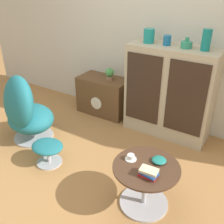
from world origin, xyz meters
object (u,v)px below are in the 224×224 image
(ottoman, at_px, (48,149))
(book_stack, at_px, (149,173))
(vase_inner_left, at_px, (167,40))
(egg_chair, at_px, (25,111))
(vase_inner_right, at_px, (187,44))
(coffee_table, at_px, (145,182))
(teacup, at_px, (131,157))
(vase_leftmost, at_px, (149,36))
(sideboard, at_px, (170,92))
(potted_plant, at_px, (110,74))
(tv_console, at_px, (104,96))
(vase_rightmost, at_px, (206,40))
(bowl, at_px, (159,160))

(ottoman, bearing_deg, book_stack, -2.76)
(vase_inner_left, bearing_deg, egg_chair, -139.50)
(egg_chair, distance_m, vase_inner_right, 2.09)
(coffee_table, relative_size, teacup, 5.64)
(egg_chair, distance_m, vase_leftmost, 1.78)
(sideboard, relative_size, ottoman, 3.16)
(vase_inner_right, bearing_deg, potted_plant, 179.26)
(ottoman, xyz_separation_m, coffee_table, (1.18, 0.04, 0.07))
(potted_plant, bearing_deg, teacup, -50.79)
(tv_console, bearing_deg, vase_inner_left, -0.82)
(coffee_table, bearing_deg, vase_inner_right, 97.88)
(vase_rightmost, height_order, potted_plant, vase_rightmost)
(coffee_table, bearing_deg, tv_console, 135.25)
(tv_console, height_order, bowl, tv_console)
(bowl, bearing_deg, coffee_table, -119.28)
(coffee_table, height_order, vase_inner_left, vase_inner_left)
(tv_console, xyz_separation_m, egg_chair, (-0.41, -1.15, 0.13))
(bowl, bearing_deg, egg_chair, 178.05)
(vase_leftmost, xyz_separation_m, bowl, (0.72, -1.19, -0.78))
(vase_rightmost, height_order, bowl, vase_rightmost)
(potted_plant, distance_m, bowl, 1.78)
(vase_inner_right, xyz_separation_m, teacup, (0.02, -1.30, -0.74))
(ottoman, distance_m, teacup, 1.05)
(potted_plant, xyz_separation_m, teacup, (1.07, -1.31, -0.18))
(ottoman, bearing_deg, coffee_table, 1.92)
(ottoman, height_order, vase_inner_right, vase_inner_right)
(vase_leftmost, xyz_separation_m, teacup, (0.49, -1.30, -0.78))
(vase_rightmost, relative_size, teacup, 2.22)
(potted_plant, distance_m, book_stack, 1.93)
(sideboard, relative_size, vase_inner_right, 8.97)
(tv_console, xyz_separation_m, bowl, (1.40, -1.21, 0.18))
(potted_plant, bearing_deg, coffee_table, -47.08)
(tv_console, distance_m, vase_inner_right, 1.48)
(egg_chair, relative_size, bowl, 6.93)
(tv_console, height_order, egg_chair, egg_chair)
(ottoman, relative_size, bowl, 2.85)
(coffee_table, height_order, vase_inner_right, vase_inner_right)
(coffee_table, relative_size, bowl, 4.60)
(ottoman, bearing_deg, vase_leftmost, 68.80)
(vase_rightmost, distance_m, bowl, 1.45)
(vase_inner_right, xyz_separation_m, potted_plant, (-1.05, 0.01, -0.56))
(ottoman, relative_size, vase_leftmost, 2.18)
(vase_leftmost, height_order, vase_rightmost, vase_rightmost)
(tv_console, height_order, ottoman, tv_console)
(vase_inner_right, bearing_deg, bowl, -78.33)
(bowl, bearing_deg, book_stack, -90.24)
(potted_plant, relative_size, teacup, 1.64)
(sideboard, distance_m, ottoman, 1.64)
(book_stack, bearing_deg, vase_inner_left, 108.82)
(vase_leftmost, distance_m, bowl, 1.60)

